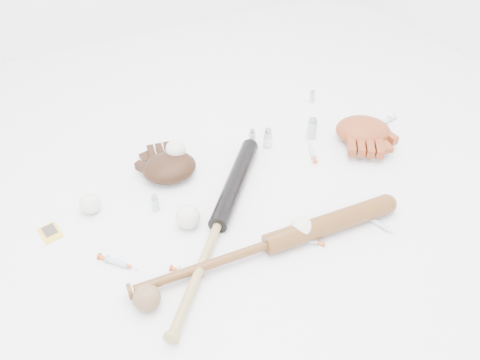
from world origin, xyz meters
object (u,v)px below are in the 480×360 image
bat_wood (269,244)px  pedestal (177,162)px  glove_dark (169,167)px  bat_dark (218,224)px

bat_wood → pedestal: size_ratio=11.68×
glove_dark → pedestal: 0.06m
bat_dark → pedestal: 0.37m
glove_dark → bat_wood: bearing=-63.7°
glove_dark → pedestal: glove_dark is taller
bat_wood → glove_dark: glove_dark is taller
bat_dark → bat_wood: (0.10, -0.15, 0.00)m
pedestal → bat_dark: bearing=-90.8°
bat_wood → glove_dark: bearing=110.7°
pedestal → bat_wood: bearing=-79.5°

